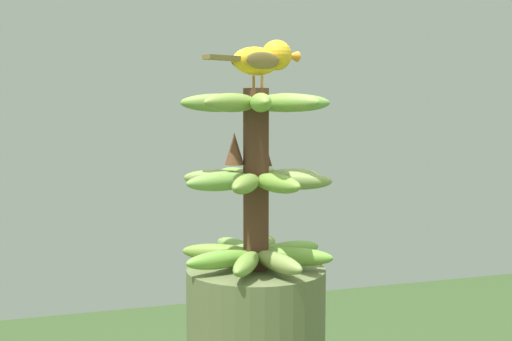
{
  "coord_description": "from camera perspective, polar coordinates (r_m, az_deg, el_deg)",
  "views": [
    {
      "loc": [
        0.38,
        1.18,
        1.59
      ],
      "look_at": [
        0.0,
        0.0,
        1.47
      ],
      "focal_mm": 46.71,
      "sensor_mm": 36.0,
      "label": 1
    }
  ],
  "objects": [
    {
      "name": "banana_bunch",
      "position": [
        1.25,
        -0.02,
        -0.7
      ],
      "size": [
        0.29,
        0.29,
        0.34
      ],
      "color": "#4C2D1E",
      "rests_on": "banana_tree"
    },
    {
      "name": "perched_bird",
      "position": [
        1.25,
        0.75,
        9.55
      ],
      "size": [
        0.21,
        0.1,
        0.09
      ],
      "color": "#C68933",
      "rests_on": "banana_bunch"
    }
  ]
}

